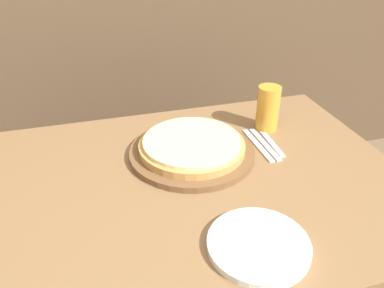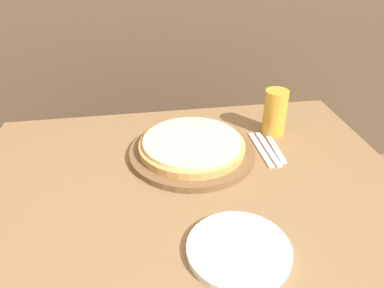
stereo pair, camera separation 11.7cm
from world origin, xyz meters
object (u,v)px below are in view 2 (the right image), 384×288
Objects in this scene: beer_glass at (275,111)px; fork at (260,149)px; pizza_on_board at (192,148)px; dinner_plate at (239,250)px; dinner_knife at (268,149)px; spoon at (275,148)px.

beer_glass is 0.15m from fork.
pizza_on_board is 0.32m from beer_glass.
fork is at bearing -1.76° from pizza_on_board.
pizza_on_board reaches higher than dinner_plate.
beer_glass reaches higher than dinner_plate.
beer_glass is 0.14m from dinner_knife.
beer_glass reaches higher than spoon.
beer_glass is (0.30, 0.09, 0.06)m from pizza_on_board.
spoon is (0.05, 0.00, 0.00)m from fork.
fork and dinner_knife have the same top height.
spoon is (-0.03, -0.10, -0.08)m from beer_glass.
dinner_knife is (0.25, -0.01, -0.02)m from pizza_on_board.
beer_glass is at bearing 75.40° from spoon.
beer_glass is at bearing 17.49° from pizza_on_board.
beer_glass is 0.89× the size of spoon.
dinner_knife is 0.03m from spoon.
dinner_plate is 1.32× the size of spoon.
spoon is at bearing -104.60° from beer_glass.
pizza_on_board is 2.21× the size of spoon.
dinner_plate reaches higher than fork.
beer_glass reaches higher than dinner_knife.
fork is (0.19, 0.41, -0.01)m from dinner_plate.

